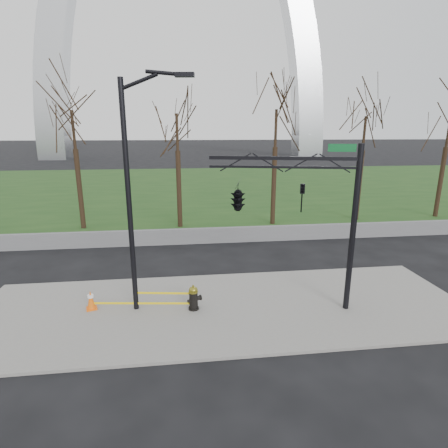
{
  "coord_description": "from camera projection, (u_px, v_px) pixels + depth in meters",
  "views": [
    {
      "loc": [
        -1.45,
        -11.69,
        6.39
      ],
      "look_at": [
        0.23,
        2.0,
        2.72
      ],
      "focal_mm": 28.19,
      "sensor_mm": 36.0,
      "label": 1
    }
  ],
  "objects": [
    {
      "name": "street_light",
      "position": [
        134.0,
        183.0,
        11.68
      ],
      "size": [
        2.38,
        0.55,
        8.21
      ],
      "rotation": [
        0.0,
        0.0,
        -0.15
      ],
      "color": "black",
      "rests_on": "ground"
    },
    {
      "name": "traffic_signal_mast",
      "position": [
        260.0,
        197.0,
        12.22
      ],
      "size": [
        4.97,
        2.54,
        6.0
      ],
      "rotation": [
        0.0,
        0.0,
        -0.24
      ],
      "color": "black",
      "rests_on": "ground"
    },
    {
      "name": "ground",
      "position": [
        224.0,
        309.0,
        13.02
      ],
      "size": [
        500.0,
        500.0,
        0.0
      ],
      "primitive_type": "plane",
      "color": "black",
      "rests_on": "ground"
    },
    {
      "name": "sidewalk",
      "position": [
        224.0,
        308.0,
        13.01
      ],
      "size": [
        18.0,
        6.0,
        0.1
      ],
      "primitive_type": "cube",
      "color": "slate",
      "rests_on": "ground"
    },
    {
      "name": "traffic_cone",
      "position": [
        91.0,
        300.0,
        12.73
      ],
      "size": [
        0.46,
        0.46,
        0.72
      ],
      "rotation": [
        0.0,
        0.0,
        0.29
      ],
      "color": "#EF5F0C",
      "rests_on": "sidewalk"
    },
    {
      "name": "gateway_arch",
      "position": [
        182.0,
        7.0,
        76.63
      ],
      "size": [
        66.0,
        6.0,
        65.0
      ],
      "primitive_type": null,
      "color": "silver",
      "rests_on": "ground"
    },
    {
      "name": "caution_tape",
      "position": [
        150.0,
        300.0,
        12.73
      ],
      "size": [
        3.7,
        0.47,
        0.47
      ],
      "color": "yellow",
      "rests_on": "ground"
    },
    {
      "name": "tree_row",
      "position": [
        227.0,
        160.0,
        23.58
      ],
      "size": [
        49.25,
        4.0,
        8.94
      ],
      "color": "black",
      "rests_on": "ground"
    },
    {
      "name": "fire_hydrant",
      "position": [
        194.0,
        298.0,
        12.71
      ],
      "size": [
        0.59,
        0.4,
        0.94
      ],
      "rotation": [
        0.0,
        0.0,
        0.38
      ],
      "color": "black",
      "rests_on": "sidewalk"
    },
    {
      "name": "guardrail",
      "position": [
        208.0,
        236.0,
        20.58
      ],
      "size": [
        60.0,
        0.3,
        0.9
      ],
      "primitive_type": "cube",
      "color": "#59595B",
      "rests_on": "ground"
    },
    {
      "name": "grass_strip",
      "position": [
        194.0,
        186.0,
        41.8
      ],
      "size": [
        120.0,
        40.0,
        0.06
      ],
      "primitive_type": "cube",
      "color": "#1C3E16",
      "rests_on": "ground"
    }
  ]
}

